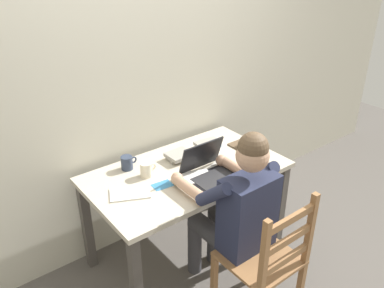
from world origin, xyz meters
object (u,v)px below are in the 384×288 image
at_px(computer_mouse, 243,167).
at_px(coffee_mug_dark, 127,163).
at_px(laptop, 210,169).
at_px(book_stack_side, 179,156).
at_px(coffee_mug_white, 146,170).
at_px(desk, 187,182).
at_px(landscape_photo_print, 162,185).
at_px(seated_person, 236,208).
at_px(wooden_chair, 266,261).
at_px(book_stack_main, 208,145).

bearing_deg(computer_mouse, coffee_mug_dark, 141.50).
height_order(laptop, book_stack_side, laptop).
height_order(laptop, coffee_mug_white, laptop).
distance_m(desk, computer_mouse, 0.41).
relative_size(laptop, coffee_mug_dark, 2.77).
relative_size(coffee_mug_white, landscape_photo_print, 0.89).
relative_size(desk, landscape_photo_print, 10.48).
relative_size(seated_person, wooden_chair, 1.33).
xyz_separation_m(seated_person, computer_mouse, (0.29, 0.23, 0.08)).
xyz_separation_m(computer_mouse, book_stack_side, (-0.27, 0.39, 0.01)).
xyz_separation_m(laptop, coffee_mug_white, (-0.33, 0.26, -0.00)).
relative_size(computer_mouse, landscape_photo_print, 0.77).
relative_size(laptop, landscape_photo_print, 2.54).
height_order(wooden_chair, computer_mouse, wooden_chair).
distance_m(coffee_mug_white, coffee_mug_dark, 0.17).
relative_size(wooden_chair, coffee_mug_white, 8.13).
bearing_deg(book_stack_main, coffee_mug_dark, 170.81).
distance_m(computer_mouse, coffee_mug_white, 0.67).
xyz_separation_m(coffee_mug_white, book_stack_main, (0.58, 0.06, -0.02)).
bearing_deg(coffee_mug_dark, book_stack_main, -9.19).
distance_m(desk, wooden_chair, 0.77).
bearing_deg(computer_mouse, seated_person, -140.96).
xyz_separation_m(seated_person, wooden_chair, (-0.00, -0.28, -0.22)).
bearing_deg(book_stack_side, desk, -106.46).
distance_m(seated_person, book_stack_main, 0.70).
xyz_separation_m(wooden_chair, coffee_mug_dark, (-0.34, 1.01, 0.34)).
distance_m(desk, book_stack_side, 0.20).
xyz_separation_m(book_stack_main, landscape_photo_print, (-0.56, -0.22, -0.02)).
distance_m(wooden_chair, computer_mouse, 0.66).
bearing_deg(laptop, desk, 114.71).
relative_size(computer_mouse, coffee_mug_white, 0.87).
bearing_deg(coffee_mug_dark, coffee_mug_white, -71.30).
bearing_deg(seated_person, landscape_photo_print, 123.19).
bearing_deg(seated_person, coffee_mug_dark, 115.08).
height_order(seated_person, wooden_chair, seated_person).
bearing_deg(landscape_photo_print, computer_mouse, -12.84).
relative_size(book_stack_main, landscape_photo_print, 1.57).
height_order(wooden_chair, book_stack_main, wooden_chair).
height_order(wooden_chair, coffee_mug_white, wooden_chair).
xyz_separation_m(laptop, book_stack_side, (-0.03, 0.31, -0.02)).
height_order(coffee_mug_white, landscape_photo_print, coffee_mug_white).
xyz_separation_m(seated_person, book_stack_main, (0.29, 0.63, 0.09)).
bearing_deg(book_stack_main, laptop, -127.99).
bearing_deg(coffee_mug_white, book_stack_side, 9.57).
height_order(book_stack_side, landscape_photo_print, book_stack_side).
relative_size(seated_person, landscape_photo_print, 9.55).
xyz_separation_m(coffee_mug_dark, landscape_photo_print, (0.07, -0.32, -0.05)).
distance_m(desk, landscape_photo_print, 0.27).
bearing_deg(computer_mouse, book_stack_side, 124.75).
distance_m(wooden_chair, laptop, 0.68).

